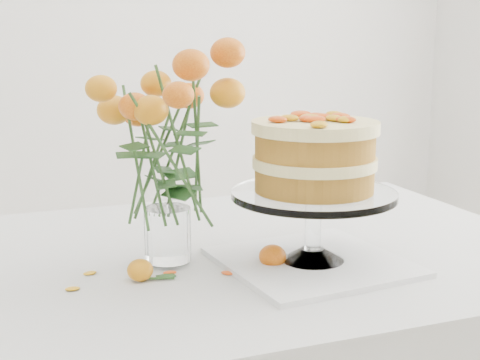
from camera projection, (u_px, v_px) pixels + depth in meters
name	position (u px, v px, depth m)	size (l,w,h in m)	color
table	(214.00, 288.00, 1.40)	(1.43, 0.93, 0.76)	tan
napkin	(312.00, 262.00, 1.30)	(0.33, 0.33, 0.01)	silver
cake_stand	(314.00, 164.00, 1.25)	(0.31, 0.31, 0.28)	white
rose_vase	(165.00, 129.00, 1.25)	(0.31, 0.31, 0.45)	white
loose_rose_near	(140.00, 270.00, 1.21)	(0.08, 0.05, 0.04)	orange
loose_rose_far	(273.00, 256.00, 1.28)	(0.09, 0.05, 0.04)	#C84709
stray_petal_a	(170.00, 273.00, 1.25)	(0.03, 0.02, 0.00)	orange
stray_petal_b	(227.00, 273.00, 1.24)	(0.03, 0.02, 0.00)	orange
stray_petal_c	(255.00, 278.00, 1.22)	(0.03, 0.02, 0.00)	orange
stray_petal_d	(90.00, 273.00, 1.24)	(0.03, 0.02, 0.00)	orange
stray_petal_e	(73.00, 289.00, 1.17)	(0.03, 0.02, 0.00)	orange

